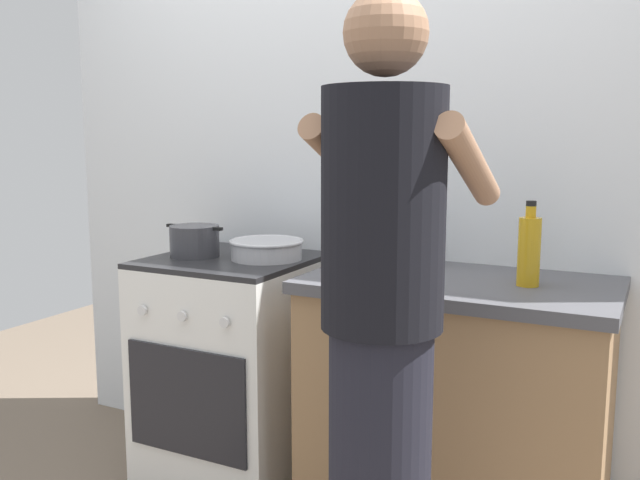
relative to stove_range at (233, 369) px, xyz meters
name	(u,v)px	position (x,y,z in m)	size (l,w,h in m)	color
back_wall	(398,166)	(0.55, 0.35, 0.80)	(3.20, 0.10, 2.50)	silver
countertop	(456,409)	(0.90, 0.00, 0.00)	(1.00, 0.60, 0.90)	#99724C
stove_range	(233,369)	(0.00, 0.00, 0.00)	(0.60, 0.62, 0.90)	white
pot	(195,241)	(-0.14, -0.04, 0.51)	(0.26, 0.19, 0.12)	#38383D
mixing_bowl	(267,248)	(0.14, 0.03, 0.49)	(0.29, 0.29, 0.08)	#B7B7BC
utensil_crock	(412,238)	(0.68, 0.16, 0.55)	(0.10, 0.10, 0.31)	silver
oil_bottle	(529,250)	(1.12, 0.00, 0.56)	(0.07, 0.07, 0.27)	gold
person	(382,342)	(0.88, -0.64, 0.41)	(0.41, 0.50, 1.70)	black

